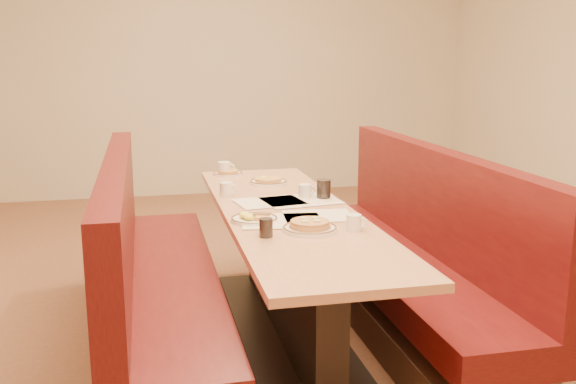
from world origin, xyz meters
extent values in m
plane|color=#9E6647|center=(0.00, 0.00, 0.00)|extent=(8.00, 8.00, 0.00)
cube|color=beige|center=(0.00, 4.00, 1.40)|extent=(6.00, 0.04, 2.80)
cube|color=black|center=(0.00, 0.00, 0.03)|extent=(0.55, 1.88, 0.06)
cube|color=black|center=(0.00, 0.00, 0.35)|extent=(0.15, 1.75, 0.71)
cube|color=tan|center=(0.00, 0.00, 0.73)|extent=(0.70, 2.50, 0.04)
cube|color=#4C3326|center=(-0.68, 0.00, 0.10)|extent=(0.55, 2.50, 0.20)
cube|color=#5A120F|center=(-0.68, 0.00, 0.37)|extent=(0.55, 2.50, 0.16)
cube|color=#5A120F|center=(-0.89, 0.00, 0.75)|extent=(0.12, 2.50, 0.60)
cube|color=#4C3326|center=(0.68, 0.00, 0.10)|extent=(0.55, 2.50, 0.20)
cube|color=#5A120F|center=(0.68, 0.00, 0.37)|extent=(0.55, 2.50, 0.16)
cube|color=#5A120F|center=(0.89, 0.00, 0.75)|extent=(0.12, 2.50, 0.60)
cube|color=beige|center=(-0.09, -0.24, 0.75)|extent=(0.44, 0.35, 0.00)
cube|color=beige|center=(0.12, -0.18, 0.75)|extent=(0.38, 0.30, 0.00)
cube|color=beige|center=(-0.06, 0.19, 0.75)|extent=(0.41, 0.34, 0.00)
cube|color=beige|center=(0.12, 0.19, 0.75)|extent=(0.46, 0.37, 0.00)
cylinder|color=white|center=(0.01, -0.44, 0.76)|extent=(0.26, 0.26, 0.02)
torus|color=brown|center=(0.01, -0.44, 0.77)|extent=(0.26, 0.26, 0.01)
cylinder|color=#D28D4B|center=(0.01, -0.44, 0.78)|extent=(0.20, 0.20, 0.02)
cylinder|color=#D28D4B|center=(0.01, -0.44, 0.79)|extent=(0.19, 0.19, 0.02)
cylinder|color=beige|center=(0.04, -0.41, 0.80)|extent=(0.03, 0.03, 0.01)
cylinder|color=beige|center=(-0.02, -0.40, 0.80)|extent=(0.03, 0.03, 0.01)
cylinder|color=beige|center=(-0.02, -0.46, 0.80)|extent=(0.03, 0.03, 0.01)
cylinder|color=beige|center=(0.04, -0.47, 0.80)|extent=(0.03, 0.03, 0.01)
cylinder|color=white|center=(-0.22, -0.20, 0.76)|extent=(0.24, 0.24, 0.02)
torus|color=brown|center=(-0.22, -0.20, 0.77)|extent=(0.24, 0.24, 0.01)
ellipsoid|color=#FFFD41|center=(-0.26, -0.20, 0.78)|extent=(0.06, 0.06, 0.03)
ellipsoid|color=#FFFD41|center=(-0.25, -0.23, 0.78)|extent=(0.05, 0.05, 0.03)
ellipsoid|color=#FFFD41|center=(-0.26, -0.16, 0.78)|extent=(0.05, 0.05, 0.03)
cylinder|color=brown|center=(-0.18, -0.19, 0.78)|extent=(0.09, 0.03, 0.02)
cylinder|color=brown|center=(-0.17, -0.17, 0.78)|extent=(0.09, 0.03, 0.02)
cube|color=#E09746|center=(-0.19, -0.24, 0.77)|extent=(0.09, 0.07, 0.02)
cylinder|color=white|center=(0.03, 0.72, 0.76)|extent=(0.25, 0.25, 0.02)
torus|color=brown|center=(0.03, 0.72, 0.77)|extent=(0.24, 0.24, 0.01)
cylinder|color=gold|center=(0.03, 0.72, 0.78)|extent=(0.17, 0.17, 0.02)
ellipsoid|color=#FFFD41|center=(0.00, 0.74, 0.79)|extent=(0.05, 0.05, 0.03)
cylinder|color=white|center=(-0.18, 1.10, 0.76)|extent=(0.21, 0.21, 0.02)
torus|color=brown|center=(-0.18, 1.10, 0.77)|extent=(0.21, 0.21, 0.01)
cylinder|color=gold|center=(-0.18, 1.10, 0.77)|extent=(0.15, 0.15, 0.02)
ellipsoid|color=#FFFD41|center=(-0.21, 1.12, 0.78)|extent=(0.04, 0.04, 0.02)
cylinder|color=white|center=(0.21, -0.48, 0.79)|extent=(0.07, 0.07, 0.08)
torus|color=white|center=(0.25, -0.49, 0.79)|extent=(0.06, 0.03, 0.06)
cylinder|color=black|center=(0.21, -0.48, 0.82)|extent=(0.06, 0.06, 0.01)
cylinder|color=white|center=(-0.28, 0.43, 0.79)|extent=(0.07, 0.07, 0.08)
torus|color=white|center=(-0.24, 0.41, 0.79)|extent=(0.06, 0.03, 0.06)
cylinder|color=black|center=(-0.28, 0.43, 0.82)|extent=(0.06, 0.06, 0.01)
cylinder|color=white|center=(0.16, 0.27, 0.79)|extent=(0.07, 0.07, 0.08)
torus|color=white|center=(0.20, 0.28, 0.79)|extent=(0.06, 0.03, 0.06)
cylinder|color=black|center=(0.16, 0.27, 0.82)|extent=(0.06, 0.06, 0.01)
cylinder|color=white|center=(-0.21, 1.10, 0.80)|extent=(0.09, 0.09, 0.09)
torus|color=white|center=(-0.16, 1.11, 0.80)|extent=(0.07, 0.03, 0.07)
cylinder|color=black|center=(-0.21, 1.10, 0.84)|extent=(0.07, 0.07, 0.01)
cylinder|color=black|center=(-0.21, -0.49, 0.79)|extent=(0.06, 0.06, 0.09)
cylinder|color=silver|center=(-0.21, -0.49, 0.79)|extent=(0.06, 0.06, 0.09)
cylinder|color=black|center=(0.26, 0.22, 0.81)|extent=(0.08, 0.08, 0.11)
cylinder|color=silver|center=(0.26, 0.22, 0.81)|extent=(0.08, 0.08, 0.11)
camera|label=1|loc=(-0.74, -3.29, 1.57)|focal=40.00mm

